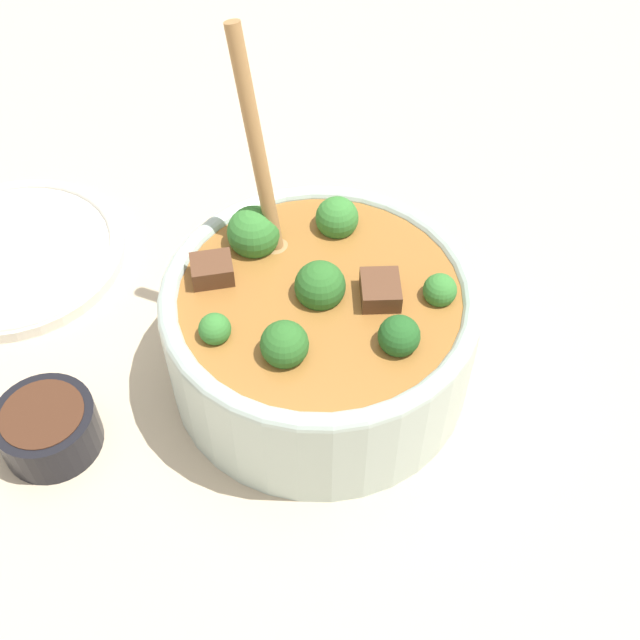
% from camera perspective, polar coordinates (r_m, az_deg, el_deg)
% --- Properties ---
extents(ground_plane, '(4.00, 4.00, 0.00)m').
position_cam_1_polar(ground_plane, '(0.69, 0.00, -3.65)').
color(ground_plane, '#C6B293').
extents(stew_bowl, '(0.25, 0.25, 0.28)m').
position_cam_1_polar(stew_bowl, '(0.65, -0.04, -0.35)').
color(stew_bowl, '#B2C6BC').
rests_on(stew_bowl, ground_plane).
extents(condiment_bowl, '(0.08, 0.08, 0.04)m').
position_cam_1_polar(condiment_bowl, '(0.67, -18.80, -7.18)').
color(condiment_bowl, black).
rests_on(condiment_bowl, ground_plane).
extents(empty_plate, '(0.21, 0.21, 0.02)m').
position_cam_1_polar(empty_plate, '(0.83, -20.98, 4.45)').
color(empty_plate, silver).
rests_on(empty_plate, ground_plane).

